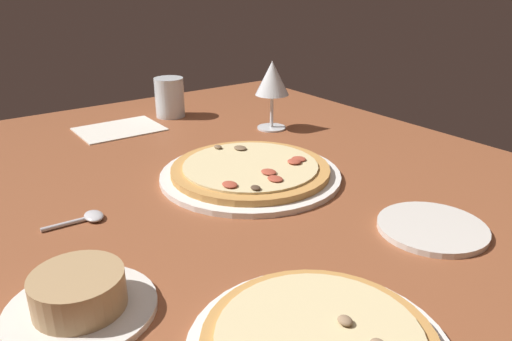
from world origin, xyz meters
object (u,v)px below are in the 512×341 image
ramekin_on_saucer (79,297)px  water_glass (170,99)px  spoon (87,218)px  pizza_main (251,172)px  wine_glass_far (272,81)px  side_plate (432,228)px  paper_menu (119,129)px

ramekin_on_saucer → water_glass: water_glass is taller
spoon → pizza_main: bearing=-91.7°
spoon → wine_glass_far: bearing=-67.9°
water_glass → side_plate: size_ratio=0.63×
water_glass → side_plate: bearing=-177.6°
wine_glass_far → water_glass: bearing=31.6°
ramekin_on_saucer → side_plate: ramekin_on_saucer is taller
water_glass → spoon: 57.99cm
ramekin_on_saucer → wine_glass_far: size_ratio=1.04×
wine_glass_far → pizza_main: bearing=135.2°
water_glass → ramekin_on_saucer: bearing=146.1°
water_glass → paper_menu: size_ratio=0.53×
wine_glass_far → spoon: wine_glass_far is taller
wine_glass_far → side_plate: size_ratio=1.02×
pizza_main → ramekin_on_saucer: size_ratio=1.97×
side_plate → paper_menu: (73.95, 18.58, -0.30)cm
paper_menu → pizza_main: bearing=-168.2°
paper_menu → wine_glass_far: bearing=-123.8°
pizza_main → ramekin_on_saucer: ramekin_on_saucer is taller
ramekin_on_saucer → side_plate: size_ratio=1.06×
ramekin_on_saucer → wine_glass_far: 73.17cm
ramekin_on_saucer → side_plate: 49.00cm
ramekin_on_saucer → water_glass: 79.56cm
spoon → paper_menu: bearing=-27.3°
paper_menu → spoon: spoon is taller
side_plate → paper_menu: size_ratio=0.83×
wine_glass_far → water_glass: size_ratio=1.61×
ramekin_on_saucer → water_glass: bearing=-33.9°
wine_glass_far → side_plate: (-53.52, 11.49, -11.15)cm
pizza_main → wine_glass_far: (21.71, -21.55, 10.41)cm
ramekin_on_saucer → water_glass: (65.98, -44.38, 2.45)cm
wine_glass_far → side_plate: bearing=167.9°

